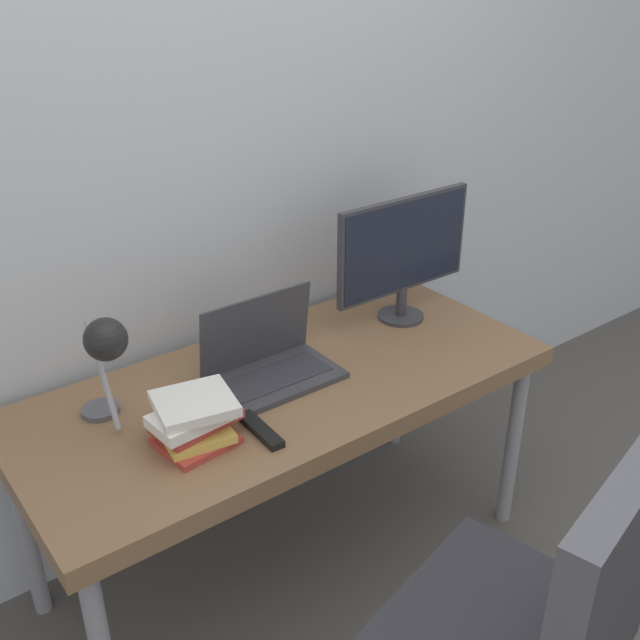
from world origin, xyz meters
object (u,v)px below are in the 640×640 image
Objects in this scene: desk_lamp at (105,350)px; office_chair at (539,624)px; monitor at (404,251)px; laptop at (269,362)px; book_stack at (194,420)px.

desk_lamp is 1.18m from office_chair.
desk_lamp is at bearing -177.50° from monitor.
monitor reaches higher than laptop.
office_chair is at bearing -88.79° from laptop.
book_stack is (-0.33, -0.15, 0.01)m from laptop.
book_stack is (-0.35, 0.84, 0.20)m from office_chair.
laptop is 0.51m from desk_lamp.
monitor is 2.18× the size of book_stack.
book_stack is at bearing 112.42° from office_chair.
office_chair is 4.15× the size of book_stack.
book_stack is at bearing -47.92° from desk_lamp.
laptop is 0.36m from book_stack.
monitor is 1.05m from desk_lamp.
monitor is at bearing 62.18° from office_chair.
desk_lamp is at bearing 178.33° from laptop.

